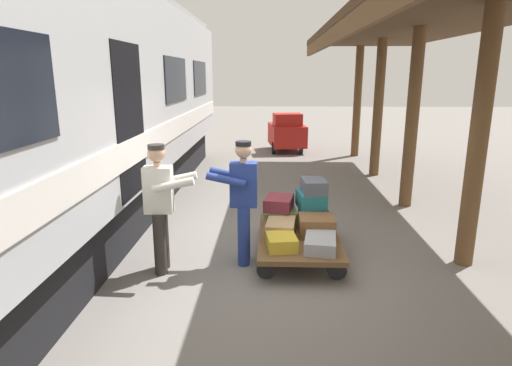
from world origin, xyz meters
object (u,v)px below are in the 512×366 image
(train_car, at_px, (18,112))
(suitcase_slate_roller, at_px, (314,186))
(porter_in_overalls, at_px, (242,198))
(suitcase_teal_softside, at_px, (311,200))
(suitcase_black_hardshell, at_px, (313,215))
(suitcase_brown_leather, at_px, (316,226))
(suitcase_gray_aluminum, at_px, (320,243))
(suitcase_yellow_case, at_px, (282,242))
(baggage_tug, at_px, (287,133))
(suitcase_burgundy_valise, at_px, (279,203))
(suitcase_tan_vintage, at_px, (281,227))
(porter_by_door, at_px, (161,204))
(luggage_cart, at_px, (298,237))
(suitcase_olive_duffel, at_px, (280,215))

(train_car, relative_size, suitcase_slate_roller, 33.39)
(porter_in_overalls, bearing_deg, suitcase_teal_softside, -141.64)
(suitcase_black_hardshell, distance_m, suitcase_teal_softside, 0.25)
(suitcase_brown_leather, xyz_separation_m, suitcase_gray_aluminum, (-0.00, 0.52, -0.05))
(suitcase_yellow_case, xyz_separation_m, baggage_tug, (-0.38, -9.26, 0.22))
(suitcase_burgundy_valise, bearing_deg, suitcase_tan_vintage, 92.59)
(suitcase_burgundy_valise, bearing_deg, porter_by_door, 34.56)
(train_car, bearing_deg, suitcase_brown_leather, -177.16)
(porter_in_overalls, bearing_deg, luggage_cart, -161.45)
(suitcase_yellow_case, relative_size, suitcase_slate_roller, 0.90)
(suitcase_yellow_case, xyz_separation_m, porter_in_overalls, (0.53, -0.26, 0.52))
(train_car, xyz_separation_m, porter_in_overalls, (-2.97, 0.07, -1.14))
(porter_in_overalls, height_order, porter_by_door, same)
(suitcase_yellow_case, height_order, suitcase_slate_roller, suitcase_slate_roller)
(suitcase_tan_vintage, distance_m, porter_in_overalls, 0.78)
(suitcase_brown_leather, bearing_deg, suitcase_slate_roller, -89.57)
(suitcase_yellow_case, relative_size, porter_in_overalls, 0.26)
(suitcase_slate_roller, relative_size, baggage_tug, 0.27)
(suitcase_yellow_case, relative_size, suitcase_teal_softside, 0.83)
(suitcase_teal_softside, distance_m, suitcase_slate_roller, 0.23)
(suitcase_black_hardshell, xyz_separation_m, porter_in_overalls, (1.04, 0.78, 0.49))
(suitcase_olive_duffel, xyz_separation_m, suitcase_burgundy_valise, (0.02, 0.03, 0.21))
(suitcase_brown_leather, height_order, suitcase_yellow_case, suitcase_brown_leather)
(baggage_tug, bearing_deg, suitcase_tan_vintage, 87.54)
(suitcase_brown_leather, xyz_separation_m, suitcase_teal_softside, (0.04, -0.53, 0.23))
(suitcase_yellow_case, bearing_deg, baggage_tug, -92.32)
(suitcase_slate_roller, bearing_deg, suitcase_brown_leather, 90.43)
(suitcase_yellow_case, height_order, suitcase_gray_aluminum, suitcase_yellow_case)
(suitcase_gray_aluminum, bearing_deg, porter_in_overalls, -13.84)
(train_car, height_order, suitcase_yellow_case, train_car)
(luggage_cart, height_order, suitcase_tan_vintage, suitcase_tan_vintage)
(luggage_cart, relative_size, suitcase_olive_duffel, 3.20)
(suitcase_yellow_case, bearing_deg, porter_by_door, 1.76)
(suitcase_brown_leather, height_order, baggage_tug, baggage_tug)
(suitcase_brown_leather, height_order, suitcase_slate_roller, suitcase_slate_roller)
(suitcase_gray_aluminum, bearing_deg, suitcase_brown_leather, -90.00)
(luggage_cart, height_order, suitcase_teal_softside, suitcase_teal_softside)
(suitcase_brown_leather, relative_size, suitcase_yellow_case, 1.12)
(suitcase_brown_leather, bearing_deg, suitcase_teal_softside, -85.69)
(train_car, bearing_deg, porter_by_door, 169.20)
(suitcase_brown_leather, relative_size, porter_by_door, 0.29)
(train_car, distance_m, suitcase_brown_leather, 4.33)
(luggage_cart, xyz_separation_m, suitcase_burgundy_valise, (0.28, -0.49, 0.37))
(suitcase_tan_vintage, relative_size, baggage_tug, 0.33)
(suitcase_olive_duffel, xyz_separation_m, suitcase_teal_softside, (-0.47, -0.01, 0.25))
(suitcase_black_hardshell, bearing_deg, suitcase_yellow_case, 63.94)
(porter_by_door, bearing_deg, suitcase_black_hardshell, -152.29)
(suitcase_gray_aluminum, xyz_separation_m, suitcase_teal_softside, (0.04, -1.05, 0.28))
(suitcase_tan_vintage, height_order, suitcase_burgundy_valise, suitcase_burgundy_valise)
(porter_in_overalls, bearing_deg, suitcase_black_hardshell, -143.01)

